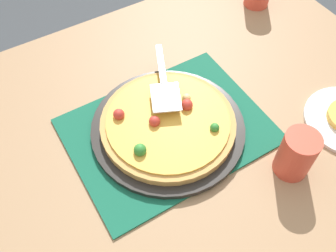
% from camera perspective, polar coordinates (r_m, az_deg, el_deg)
% --- Properties ---
extents(ground_plane, '(8.00, 8.00, 0.00)m').
position_cam_1_polar(ground_plane, '(1.61, -0.00, -16.42)').
color(ground_plane, '#3D4247').
extents(dining_table, '(1.40, 1.00, 0.75)m').
position_cam_1_polar(dining_table, '(1.03, -0.00, -4.26)').
color(dining_table, '#9E7A56').
rests_on(dining_table, ground_plane).
extents(placemat, '(0.48, 0.36, 0.01)m').
position_cam_1_polar(placemat, '(0.93, -0.00, -0.62)').
color(placemat, '#145B42').
rests_on(placemat, dining_table).
extents(pizza_pan, '(0.38, 0.38, 0.01)m').
position_cam_1_polar(pizza_pan, '(0.92, -0.00, -0.26)').
color(pizza_pan, black).
rests_on(pizza_pan, placemat).
extents(pizza, '(0.33, 0.33, 0.05)m').
position_cam_1_polar(pizza, '(0.91, -0.04, 0.49)').
color(pizza, tan).
rests_on(pizza, pizza_pan).
extents(cup_near, '(0.08, 0.08, 0.12)m').
position_cam_1_polar(cup_near, '(0.87, 19.01, -4.10)').
color(cup_near, '#E04C38').
rests_on(cup_near, dining_table).
extents(pizza_server, '(0.14, 0.23, 0.01)m').
position_cam_1_polar(pizza_server, '(0.94, -0.66, 6.59)').
color(pizza_server, silver).
rests_on(pizza_server, pizza).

